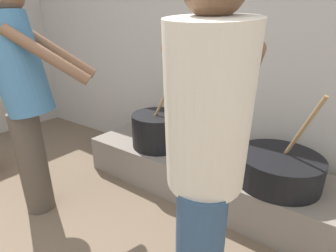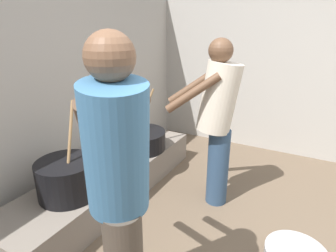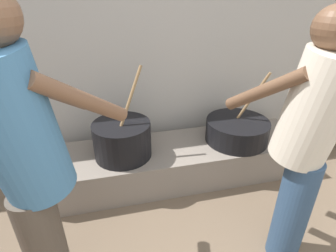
{
  "view_description": "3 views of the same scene",
  "coord_description": "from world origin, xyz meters",
  "px_view_note": "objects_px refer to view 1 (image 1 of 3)",
  "views": [
    {
      "loc": [
        1.32,
        0.2,
        1.3
      ],
      "look_at": [
        0.31,
        1.6,
        0.66
      ],
      "focal_mm": 26.8,
      "sensor_mm": 36.0,
      "label": 1
    },
    {
      "loc": [
        -1.35,
        0.2,
        1.64
      ],
      "look_at": [
        0.85,
        1.41,
        0.73
      ],
      "focal_mm": 30.15,
      "sensor_mm": 36.0,
      "label": 2
    },
    {
      "loc": [
        -0.08,
        -0.08,
        1.61
      ],
      "look_at": [
        0.3,
        1.52,
        0.74
      ],
      "focal_mm": 28.7,
      "sensor_mm": 36.0,
      "label": 3
    }
  ],
  "objects_px": {
    "cooking_pot_main": "(278,168)",
    "cooking_pot_secondary": "(159,130)",
    "cook_in_blue_shirt": "(23,92)",
    "cook_in_cream_shirt": "(205,154)"
  },
  "relations": [
    {
      "from": "cooking_pot_main",
      "to": "cooking_pot_secondary",
      "type": "distance_m",
      "value": 1.04
    },
    {
      "from": "cooking_pot_secondary",
      "to": "cook_in_blue_shirt",
      "type": "distance_m",
      "value": 1.1
    },
    {
      "from": "cooking_pot_main",
      "to": "cook_in_blue_shirt",
      "type": "height_order",
      "value": "cook_in_blue_shirt"
    },
    {
      "from": "cook_in_cream_shirt",
      "to": "cook_in_blue_shirt",
      "type": "height_order",
      "value": "cook_in_blue_shirt"
    },
    {
      "from": "cook_in_cream_shirt",
      "to": "cook_in_blue_shirt",
      "type": "bearing_deg",
      "value": 179.52
    },
    {
      "from": "cooking_pot_secondary",
      "to": "cook_in_blue_shirt",
      "type": "bearing_deg",
      "value": -116.19
    },
    {
      "from": "cooking_pot_secondary",
      "to": "cook_in_cream_shirt",
      "type": "relative_size",
      "value": 0.49
    },
    {
      "from": "cooking_pot_secondary",
      "to": "cooking_pot_main",
      "type": "bearing_deg",
      "value": 0.08
    },
    {
      "from": "cooking_pot_secondary",
      "to": "cook_in_cream_shirt",
      "type": "height_order",
      "value": "cook_in_cream_shirt"
    },
    {
      "from": "cooking_pot_main",
      "to": "cook_in_blue_shirt",
      "type": "xyz_separation_m",
      "value": [
        -1.48,
        -0.9,
        0.51
      ]
    }
  ]
}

